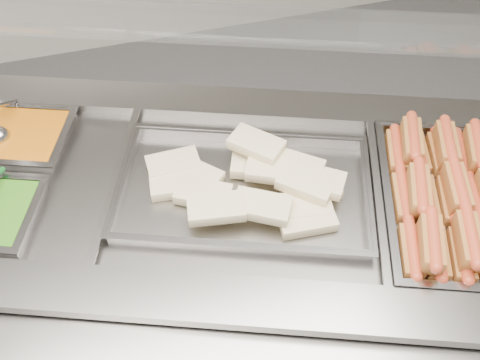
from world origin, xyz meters
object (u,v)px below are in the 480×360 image
object	(u,v)px
sneeze_guard	(227,26)
pan_wraps	(244,191)
pan_hotdogs	(446,208)
steam_counter	(225,268)

from	to	relation	value
sneeze_guard	pan_wraps	distance (m)	0.47
sneeze_guard	pan_hotdogs	xyz separation A→B (m)	(0.53, -0.44, -0.42)
sneeze_guard	pan_hotdogs	size ratio (longest dim) A/B	2.60
pan_hotdogs	pan_wraps	distance (m)	0.59
steam_counter	sneeze_guard	bearing A→B (deg)	69.55
steam_counter	pan_hotdogs	bearing A→B (deg)	-20.45
steam_counter	pan_hotdogs	size ratio (longest dim) A/B	3.24
steam_counter	sneeze_guard	xyz separation A→B (m)	(0.08, 0.21, 0.85)
steam_counter	pan_wraps	world-z (taller)	pan_wraps
pan_hotdogs	pan_wraps	bearing A→B (deg)	159.55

